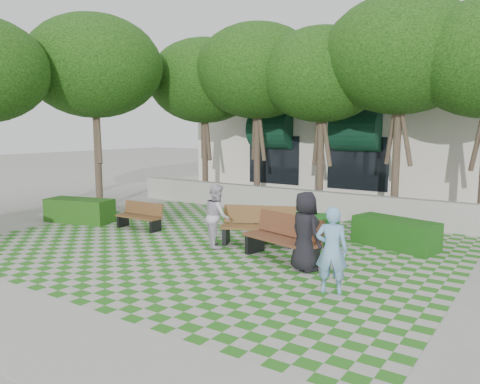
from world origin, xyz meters
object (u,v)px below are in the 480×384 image
Objects in this scene: bench_west at (140,216)px; hedge_east at (395,233)px; person_dark at (305,231)px; bench_east at (283,239)px; person_blue at (332,250)px; hedge_midright at (296,228)px; person_white at (217,216)px; bench_mid at (259,226)px; hedge_west at (80,211)px.

hedge_east is (7.10, 2.14, -0.02)m from bench_west.
hedge_east is 3.30m from person_dark.
person_blue reaches higher than bench_east.
hedge_midright is at bearing 14.24° from bench_west.
person_blue reaches higher than hedge_midright.
hedge_east is at bearing -109.24° from person_blue.
bench_east is at bearing -72.08° from hedge_midright.
bench_east is 1.89m from hedge_midright.
bench_east is at bearing -139.27° from person_white.
bench_east is at bearing -2.54° from person_dark.
person_dark is at bearing -62.76° from person_blue.
hedge_east is 1.29× the size of person_blue.
bench_east is 0.96m from person_dark.
bench_east is 3.23m from hedge_east.
bench_east is 1.30× the size of person_white.
bench_mid is at bearing -56.46° from person_blue.
person_white reaches higher than bench_mid.
hedge_east is at bearing -81.84° from person_dark.
person_blue is 4.14m from person_white.
bench_west is 2.44m from hedge_west.
hedge_west is 5.67m from person_white.
bench_west is 0.90× the size of person_dark.
person_dark reaches higher than person_blue.
bench_west is at bearing -169.97° from bench_east.
person_dark is 1.06× the size of person_white.
hedge_west is 8.49m from person_dark.
hedge_midright is (0.67, 0.87, -0.11)m from bench_mid.
bench_east is at bearing -57.27° from person_blue.
person_white is at bearing -157.93° from bench_mid.
bench_east is 1.36× the size of bench_west.
hedge_east is 1.30× the size of person_white.
person_blue is (7.07, -1.95, 0.43)m from bench_west.
bench_east is at bearing -124.69° from hedge_east.
bench_east is 2.05m from person_white.
bench_west is 4.85m from hedge_midright.
hedge_midright is (4.68, 1.28, -0.01)m from bench_west.
hedge_west is 1.34× the size of person_white.
person_blue is (1.81, -1.43, 0.31)m from bench_east.
bench_mid is 1.30× the size of bench_west.
person_blue is 1.01× the size of person_white.
bench_east reaches higher than hedge_east.
person_blue is at bearing -53.49° from hedge_midright.
bench_west is at bearing 18.04° from person_dark.
person_dark is at bearing -13.95° from bench_east.
person_dark reaches higher than person_white.
bench_mid is 1.24× the size of person_white.
hedge_midright reaches higher than hedge_east.
bench_mid is 2.48m from person_dark.
bench_west is 7.35m from person_blue.
bench_east is 2.33m from person_blue.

